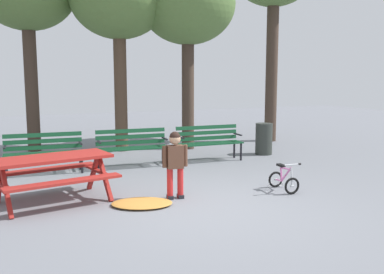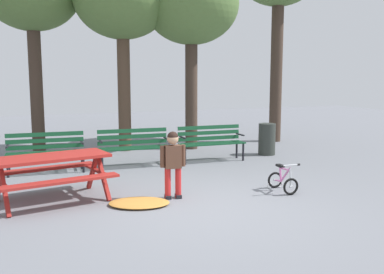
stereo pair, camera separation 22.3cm
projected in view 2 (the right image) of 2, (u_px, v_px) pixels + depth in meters
ground at (200, 208)px, 6.86m from camera, size 36.00×36.00×0.00m
picnic_table at (52, 166)px, 7.12m from camera, size 2.02×1.65×0.79m
park_bench_far_left at (46, 149)px, 9.28m from camera, size 1.63×0.56×0.85m
park_bench_left at (134, 144)px, 9.91m from camera, size 1.63×0.56×0.85m
park_bench_right at (211, 140)px, 10.56m from camera, size 1.62×0.52×0.85m
child_standing at (173, 159)px, 7.29m from camera, size 0.43×0.19×1.14m
kids_bicycle at (283, 180)px, 7.80m from camera, size 0.39×0.57×0.54m
leaf_pile at (139, 203)px, 7.00m from camera, size 1.16×0.98×0.07m
trash_bin at (267, 139)px, 11.40m from camera, size 0.44×0.44×0.82m
tree_center at (122, 0)px, 11.56m from camera, size 2.60×2.60×5.22m
tree_right at (191, 6)px, 11.88m from camera, size 2.60×2.60×5.10m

